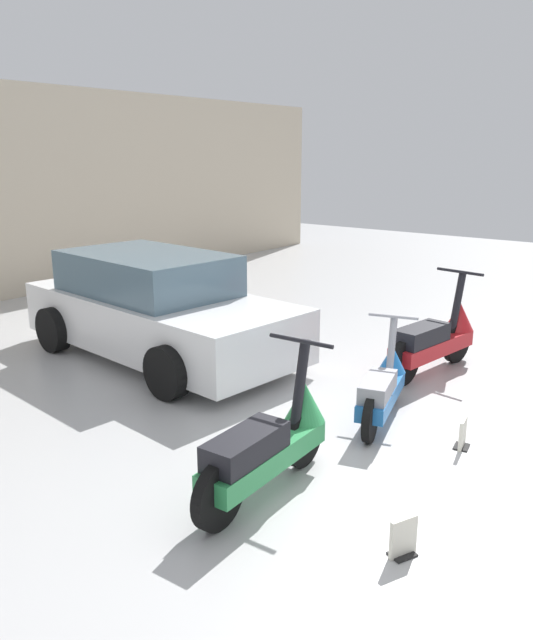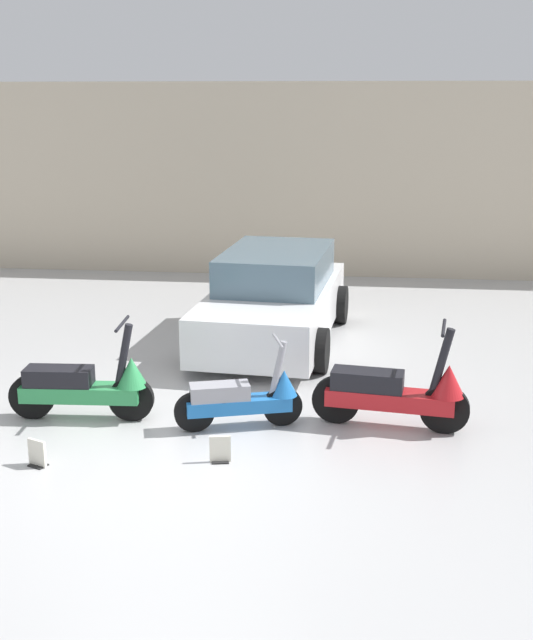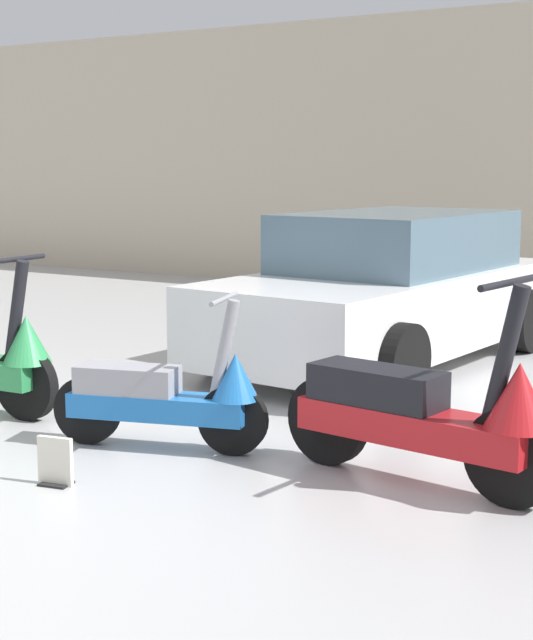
{
  "view_description": "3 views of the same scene",
  "coord_description": "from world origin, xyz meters",
  "px_view_note": "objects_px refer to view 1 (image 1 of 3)",
  "views": [
    {
      "loc": [
        -4.29,
        -1.75,
        2.45
      ],
      "look_at": [
        0.92,
        2.37,
        0.66
      ],
      "focal_mm": 35.0,
      "sensor_mm": 36.0,
      "label": 1
    },
    {
      "loc": [
        1.77,
        -6.85,
        3.31
      ],
      "look_at": [
        0.72,
        2.58,
        0.66
      ],
      "focal_mm": 45.0,
      "sensor_mm": 36.0,
      "label": 2
    },
    {
      "loc": [
        4.11,
        -3.7,
        1.68
      ],
      "look_at": [
        0.74,
        1.82,
        0.64
      ],
      "focal_mm": 55.0,
      "sensor_mm": 36.0,
      "label": 3
    }
  ],
  "objects_px": {
    "placard_near_right_scooter": "(462,435)",
    "scooter_front_left": "(270,443)",
    "car_rear_left": "(157,308)",
    "scooter_front_center": "(436,338)",
    "placard_near_left_scooter": "(403,539)",
    "scooter_front_right": "(383,386)"
  },
  "relations": [
    {
      "from": "scooter_front_center",
      "to": "placard_near_left_scooter",
      "type": "bearing_deg",
      "value": -151.61
    },
    {
      "from": "scooter_front_left",
      "to": "scooter_front_right",
      "type": "distance_m",
      "value": 1.68
    },
    {
      "from": "scooter_front_center",
      "to": "car_rear_left",
      "type": "xyz_separation_m",
      "value": [
        -1.57,
        2.94,
        0.21
      ]
    },
    {
      "from": "car_rear_left",
      "to": "placard_near_left_scooter",
      "type": "relative_size",
      "value": 14.81
    },
    {
      "from": "placard_near_right_scooter",
      "to": "scooter_front_left",
      "type": "bearing_deg",
      "value": 151.03
    },
    {
      "from": "scooter_front_left",
      "to": "placard_near_left_scooter",
      "type": "relative_size",
      "value": 5.96
    },
    {
      "from": "scooter_front_right",
      "to": "placard_near_left_scooter",
      "type": "distance_m",
      "value": 2.11
    },
    {
      "from": "scooter_front_left",
      "to": "placard_near_right_scooter",
      "type": "relative_size",
      "value": 5.96
    },
    {
      "from": "scooter_front_left",
      "to": "placard_near_left_scooter",
      "type": "height_order",
      "value": "scooter_front_left"
    },
    {
      "from": "placard_near_left_scooter",
      "to": "scooter_front_left",
      "type": "bearing_deg",
      "value": 84.53
    },
    {
      "from": "scooter_front_center",
      "to": "placard_near_left_scooter",
      "type": "relative_size",
      "value": 6.2
    },
    {
      "from": "scooter_front_left",
      "to": "scooter_front_center",
      "type": "bearing_deg",
      "value": -1.11
    },
    {
      "from": "placard_near_left_scooter",
      "to": "placard_near_right_scooter",
      "type": "distance_m",
      "value": 1.69
    },
    {
      "from": "scooter_front_left",
      "to": "placard_near_right_scooter",
      "type": "height_order",
      "value": "scooter_front_left"
    },
    {
      "from": "placard_near_left_scooter",
      "to": "placard_near_right_scooter",
      "type": "height_order",
      "value": "same"
    },
    {
      "from": "car_rear_left",
      "to": "placard_near_left_scooter",
      "type": "bearing_deg",
      "value": -17.96
    },
    {
      "from": "scooter_front_center",
      "to": "placard_near_right_scooter",
      "type": "bearing_deg",
      "value": -141.7
    },
    {
      "from": "placard_near_right_scooter",
      "to": "scooter_front_right",
      "type": "bearing_deg",
      "value": 82.05
    },
    {
      "from": "car_rear_left",
      "to": "scooter_front_center",
      "type": "bearing_deg",
      "value": 33.04
    },
    {
      "from": "scooter_front_left",
      "to": "scooter_front_center",
      "type": "relative_size",
      "value": 0.96
    },
    {
      "from": "scooter_front_right",
      "to": "placard_near_right_scooter",
      "type": "distance_m",
      "value": 0.87
    },
    {
      "from": "scooter_front_left",
      "to": "car_rear_left",
      "type": "distance_m",
      "value": 3.5
    }
  ]
}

